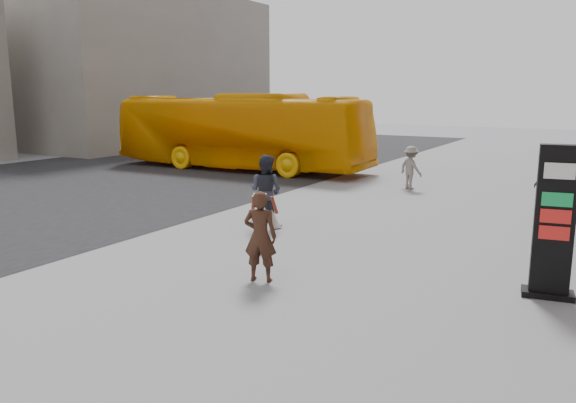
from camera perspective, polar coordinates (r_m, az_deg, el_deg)
The scene contains 9 objects.
ground at distance 10.86m, azimuth 2.03°, elevation -7.59°, with size 100.00×100.00×0.00m, color #9E9EA3.
road at distance 22.99m, azimuth -21.25°, elevation 1.63°, with size 16.00×60.00×0.01m, color black.
bg_building_far at distance 40.99m, azimuth -14.91°, elevation 12.83°, with size 10.00×18.00×10.00m, color gray.
info_pylon at distance 10.45m, azimuth 25.41°, elevation -1.95°, with size 0.90×0.55×2.63m.
woman at distance 10.38m, azimuth -2.82°, elevation -3.44°, with size 0.77×0.73×1.71m.
bus at distance 25.72m, azimuth -4.92°, elevation 7.09°, with size 2.87×12.26×3.41m, color #E29604.
pedestrian_a at distance 14.54m, azimuth -2.27°, elevation 1.07°, with size 0.92×0.72×1.90m, color #2B2C37.
pedestrian_b at distance 20.82m, azimuth 12.38°, elevation 3.38°, with size 1.01×0.58×1.56m, color gray.
pedestrian_c at distance 17.15m, azimuth 25.15°, elevation 1.26°, with size 1.01×0.42×1.73m, color #3F4F6D.
Camera 1 is at (4.85, -9.08, 3.47)m, focal length 35.00 mm.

